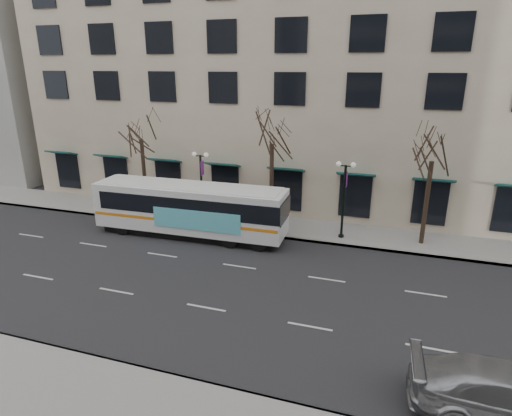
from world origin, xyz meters
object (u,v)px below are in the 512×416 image
at_px(lamp_post_left, 201,184).
at_px(silver_car, 512,396).
at_px(city_bus, 191,208).
at_px(tree_far_mid, 272,130).
at_px(tree_far_left, 140,126).
at_px(tree_far_right, 434,145).
at_px(lamp_post_right, 344,197).

bearing_deg(lamp_post_left, silver_car, -38.48).
bearing_deg(city_bus, tree_far_mid, 31.39).
height_order(tree_far_left, tree_far_mid, tree_far_mid).
height_order(tree_far_right, city_bus, tree_far_right).
xyz_separation_m(tree_far_left, silver_car, (22.12, -14.20, -5.78)).
height_order(tree_far_right, lamp_post_left, tree_far_right).
bearing_deg(tree_far_right, tree_far_left, 180.00).
distance_m(tree_far_left, tree_far_mid, 10.00).
relative_size(tree_far_mid, city_bus, 0.66).
height_order(tree_far_left, city_bus, tree_far_left).
relative_size(tree_far_left, tree_far_mid, 0.98).
bearing_deg(lamp_post_left, tree_far_mid, 6.85).
relative_size(lamp_post_right, silver_car, 0.83).
bearing_deg(silver_car, lamp_post_left, 49.23).
xyz_separation_m(tree_far_mid, lamp_post_right, (5.01, -0.60, -3.96)).
xyz_separation_m(tree_far_mid, silver_car, (12.12, -14.20, -5.99)).
bearing_deg(tree_far_right, city_bus, -168.36).
bearing_deg(tree_far_left, tree_far_mid, 0.00).
xyz_separation_m(tree_far_mid, lamp_post_left, (-4.99, -0.60, -3.96)).
bearing_deg(lamp_post_right, lamp_post_left, 180.00).
xyz_separation_m(tree_far_right, city_bus, (-14.67, -3.02, -4.50)).
bearing_deg(tree_far_mid, lamp_post_right, -6.83).
height_order(lamp_post_left, lamp_post_right, same).
bearing_deg(city_bus, lamp_post_left, 96.01).
relative_size(tree_far_right, silver_car, 1.28).
bearing_deg(lamp_post_left, tree_far_left, 173.17).
relative_size(tree_far_left, lamp_post_left, 1.60).
bearing_deg(lamp_post_right, tree_far_left, 177.71).
relative_size(lamp_post_right, city_bus, 0.40).
xyz_separation_m(city_bus, silver_car, (16.79, -11.18, -1.00)).
xyz_separation_m(lamp_post_left, silver_car, (17.11, -13.60, -2.03)).
distance_m(lamp_post_left, lamp_post_right, 10.00).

